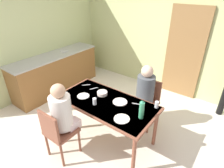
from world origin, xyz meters
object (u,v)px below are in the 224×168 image
at_px(water_bottle_green_near, 142,110).
at_px(dining_table, 106,105).
at_px(kitchen_counter, 56,72).
at_px(serving_bowl_center, 102,93).
at_px(person_near_diner, 62,111).
at_px(chair_far_diner, 147,100).
at_px(person_far_diner, 145,90).
at_px(chair_near_diner, 57,132).

bearing_deg(water_bottle_green_near, dining_table, 178.51).
height_order(kitchen_counter, serving_bowl_center, kitchen_counter).
height_order(person_near_diner, water_bottle_green_near, person_near_diner).
height_order(dining_table, chair_far_diner, chair_far_diner).
xyz_separation_m(person_far_diner, water_bottle_green_near, (0.28, -0.63, 0.09)).
distance_m(person_near_diner, person_far_diner, 1.40).
height_order(chair_far_diner, person_far_diner, person_far_diner).
height_order(kitchen_counter, water_bottle_green_near, water_bottle_green_near).
bearing_deg(water_bottle_green_near, person_near_diner, -147.23).
relative_size(person_near_diner, person_far_diner, 1.00).
bearing_deg(chair_near_diner, dining_table, 67.83).
height_order(chair_far_diner, serving_bowl_center, chair_far_diner).
distance_m(chair_far_diner, person_far_diner, 0.31).
distance_m(dining_table, chair_near_diner, 0.83).
distance_m(chair_near_diner, person_far_diner, 1.54).
relative_size(person_far_diner, water_bottle_green_near, 2.71).
bearing_deg(person_far_diner, chair_far_diner, -90.00).
bearing_deg(person_near_diner, chair_far_diner, 64.40).
xyz_separation_m(chair_far_diner, person_near_diner, (-0.66, -1.37, 0.28)).
relative_size(chair_near_diner, person_far_diner, 1.13).
bearing_deg(chair_near_diner, water_bottle_green_near, 38.31).
height_order(chair_near_diner, serving_bowl_center, chair_near_diner).
relative_size(chair_far_diner, water_bottle_green_near, 3.06).
bearing_deg(chair_near_diner, serving_bowl_center, 81.92).
distance_m(chair_far_diner, serving_bowl_center, 0.87).
relative_size(dining_table, chair_near_diner, 1.83).
xyz_separation_m(kitchen_counter, person_near_diner, (1.72, -1.20, 0.33)).
relative_size(kitchen_counter, person_near_diner, 2.86).
height_order(kitchen_counter, dining_table, kitchen_counter).
xyz_separation_m(chair_near_diner, chair_far_diner, (0.66, 1.51, 0.00)).
height_order(kitchen_counter, person_near_diner, person_near_diner).
relative_size(dining_table, water_bottle_green_near, 5.61).
bearing_deg(kitchen_counter, chair_far_diner, 4.15).
bearing_deg(chair_near_diner, person_far_diner, 64.40).
height_order(kitchen_counter, chair_far_diner, kitchen_counter).
bearing_deg(water_bottle_green_near, serving_bowl_center, 170.30).
bearing_deg(dining_table, chair_near_diner, -112.17).
xyz_separation_m(person_near_diner, serving_bowl_center, (0.12, 0.74, -0.02)).
xyz_separation_m(kitchen_counter, person_far_diner, (2.38, 0.04, 0.33)).
relative_size(person_far_diner, serving_bowl_center, 4.53).
distance_m(chair_near_diner, water_bottle_green_near, 1.24).
relative_size(kitchen_counter, water_bottle_green_near, 7.75).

